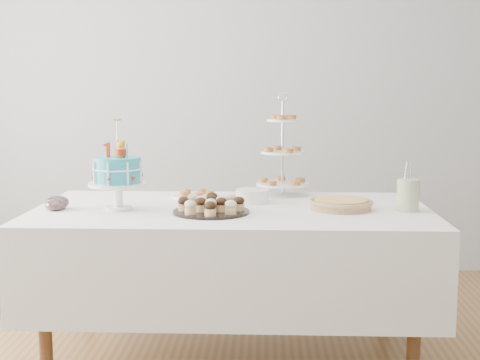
{
  "coord_description": "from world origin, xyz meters",
  "views": [
    {
      "loc": [
        0.17,
        -2.91,
        1.35
      ],
      "look_at": [
        0.04,
        0.3,
        0.91
      ],
      "focal_mm": 50.0,
      "sensor_mm": 36.0,
      "label": 1
    }
  ],
  "objects_px": {
    "jam_bowl_b": "(58,203)",
    "utensil_pitcher": "(408,194)",
    "table": "(232,253)",
    "plate_stack": "(253,196)",
    "cupcake_tray": "(211,205)",
    "jam_bowl_a": "(55,205)",
    "pastry_plate": "(196,195)",
    "tiered_stand": "(282,153)",
    "birthday_cake": "(118,186)",
    "pie": "(341,204)"
  },
  "relations": [
    {
      "from": "jam_bowl_b",
      "to": "utensil_pitcher",
      "type": "xyz_separation_m",
      "value": [
        1.68,
        0.01,
        0.05
      ]
    },
    {
      "from": "table",
      "to": "plate_stack",
      "type": "height_order",
      "value": "plate_stack"
    },
    {
      "from": "cupcake_tray",
      "to": "jam_bowl_a",
      "type": "bearing_deg",
      "value": 177.44
    },
    {
      "from": "table",
      "to": "pastry_plate",
      "type": "relative_size",
      "value": 7.68
    },
    {
      "from": "tiered_stand",
      "to": "cupcake_tray",
      "type": "bearing_deg",
      "value": -122.36
    },
    {
      "from": "pastry_plate",
      "to": "utensil_pitcher",
      "type": "height_order",
      "value": "utensil_pitcher"
    },
    {
      "from": "birthday_cake",
      "to": "cupcake_tray",
      "type": "xyz_separation_m",
      "value": [
        0.45,
        -0.07,
        -0.08
      ]
    },
    {
      "from": "pastry_plate",
      "to": "birthday_cake",
      "type": "bearing_deg",
      "value": -131.87
    },
    {
      "from": "table",
      "to": "jam_bowl_a",
      "type": "relative_size",
      "value": 20.71
    },
    {
      "from": "utensil_pitcher",
      "to": "birthday_cake",
      "type": "bearing_deg",
      "value": -168.18
    },
    {
      "from": "table",
      "to": "utensil_pitcher",
      "type": "bearing_deg",
      "value": -3.56
    },
    {
      "from": "cupcake_tray",
      "to": "pastry_plate",
      "type": "bearing_deg",
      "value": 104.76
    },
    {
      "from": "plate_stack",
      "to": "jam_bowl_a",
      "type": "relative_size",
      "value": 1.85
    },
    {
      "from": "birthday_cake",
      "to": "cupcake_tray",
      "type": "bearing_deg",
      "value": 0.55
    },
    {
      "from": "birthday_cake",
      "to": "table",
      "type": "bearing_deg",
      "value": 16.88
    },
    {
      "from": "cupcake_tray",
      "to": "pastry_plate",
      "type": "height_order",
      "value": "cupcake_tray"
    },
    {
      "from": "table",
      "to": "cupcake_tray",
      "type": "bearing_deg",
      "value": -121.93
    },
    {
      "from": "tiered_stand",
      "to": "jam_bowl_a",
      "type": "height_order",
      "value": "tiered_stand"
    },
    {
      "from": "table",
      "to": "birthday_cake",
      "type": "xyz_separation_m",
      "value": [
        -0.54,
        -0.08,
        0.35
      ]
    },
    {
      "from": "pie",
      "to": "tiered_stand",
      "type": "distance_m",
      "value": 0.54
    },
    {
      "from": "table",
      "to": "cupcake_tray",
      "type": "xyz_separation_m",
      "value": [
        -0.09,
        -0.14,
        0.27
      ]
    },
    {
      "from": "pastry_plate",
      "to": "jam_bowl_b",
      "type": "xyz_separation_m",
      "value": [
        -0.64,
        -0.36,
        0.01
      ]
    },
    {
      "from": "plate_stack",
      "to": "table",
      "type": "bearing_deg",
      "value": -121.42
    },
    {
      "from": "jam_bowl_b",
      "to": "tiered_stand",
      "type": "bearing_deg",
      "value": 23.01
    },
    {
      "from": "tiered_stand",
      "to": "jam_bowl_b",
      "type": "distance_m",
      "value": 1.21
    },
    {
      "from": "table",
      "to": "birthday_cake",
      "type": "distance_m",
      "value": 0.65
    },
    {
      "from": "pie",
      "to": "plate_stack",
      "type": "xyz_separation_m",
      "value": [
        -0.43,
        0.18,
        0.01
      ]
    },
    {
      "from": "pastry_plate",
      "to": "cupcake_tray",
      "type": "bearing_deg",
      "value": -75.24
    },
    {
      "from": "utensil_pitcher",
      "to": "pie",
      "type": "bearing_deg",
      "value": -175.12
    },
    {
      "from": "plate_stack",
      "to": "jam_bowl_a",
      "type": "distance_m",
      "value": 0.98
    },
    {
      "from": "cupcake_tray",
      "to": "plate_stack",
      "type": "height_order",
      "value": "cupcake_tray"
    },
    {
      "from": "table",
      "to": "birthday_cake",
      "type": "relative_size",
      "value": 4.44
    },
    {
      "from": "cupcake_tray",
      "to": "plate_stack",
      "type": "xyz_separation_m",
      "value": [
        0.19,
        0.3,
        -0.01
      ]
    },
    {
      "from": "table",
      "to": "birthday_cake",
      "type": "height_order",
      "value": "birthday_cake"
    },
    {
      "from": "pie",
      "to": "jam_bowl_a",
      "type": "xyz_separation_m",
      "value": [
        -1.37,
        -0.09,
        -0.0
      ]
    },
    {
      "from": "tiered_stand",
      "to": "pastry_plate",
      "type": "height_order",
      "value": "tiered_stand"
    },
    {
      "from": "table",
      "to": "jam_bowl_a",
      "type": "distance_m",
      "value": 0.88
    },
    {
      "from": "pie",
      "to": "plate_stack",
      "type": "relative_size",
      "value": 1.81
    },
    {
      "from": "utensil_pitcher",
      "to": "plate_stack",
      "type": "bearing_deg",
      "value": 174.68
    },
    {
      "from": "pastry_plate",
      "to": "utensil_pitcher",
      "type": "distance_m",
      "value": 1.1
    },
    {
      "from": "pastry_plate",
      "to": "jam_bowl_a",
      "type": "height_order",
      "value": "jam_bowl_a"
    },
    {
      "from": "birthday_cake",
      "to": "jam_bowl_a",
      "type": "bearing_deg",
      "value": -165.27
    },
    {
      "from": "table",
      "to": "tiered_stand",
      "type": "distance_m",
      "value": 0.66
    },
    {
      "from": "birthday_cake",
      "to": "pastry_plate",
      "type": "height_order",
      "value": "birthday_cake"
    },
    {
      "from": "jam_bowl_a",
      "to": "plate_stack",
      "type": "bearing_deg",
      "value": 16.07
    },
    {
      "from": "jam_bowl_a",
      "to": "utensil_pitcher",
      "type": "xyz_separation_m",
      "value": [
        1.68,
        0.06,
        0.06
      ]
    },
    {
      "from": "cupcake_tray",
      "to": "tiered_stand",
      "type": "height_order",
      "value": "tiered_stand"
    },
    {
      "from": "tiered_stand",
      "to": "table",
      "type": "bearing_deg",
      "value": -122.51
    },
    {
      "from": "tiered_stand",
      "to": "jam_bowl_b",
      "type": "bearing_deg",
      "value": -156.99
    },
    {
      "from": "birthday_cake",
      "to": "plate_stack",
      "type": "relative_size",
      "value": 2.52
    }
  ]
}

